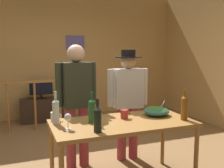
{
  "coord_description": "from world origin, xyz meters",
  "views": [
    {
      "loc": [
        -1.0,
        -3.2,
        1.57
      ],
      "look_at": [
        0.09,
        -0.33,
        1.15
      ],
      "focal_mm": 40.7,
      "sensor_mm": 36.0,
      "label": 1
    }
  ],
  "objects": [
    {
      "name": "flat_screen_tv",
      "position": [
        -0.5,
        2.44,
        0.73
      ],
      "size": [
        0.49,
        0.12,
        0.38
      ],
      "color": "black",
      "rests_on": "tv_console"
    },
    {
      "name": "side_wall_right",
      "position": [
        2.88,
        0.85,
        1.44
      ],
      "size": [
        0.1,
        4.23,
        2.88
      ],
      "primitive_type": "cube",
      "color": "tan",
      "rests_on": "ground_plane"
    },
    {
      "name": "tv_console",
      "position": [
        -0.5,
        2.47,
        0.25
      ],
      "size": [
        0.9,
        0.4,
        0.5
      ],
      "primitive_type": "cube",
      "color": "#38281E",
      "rests_on": "ground_plane"
    },
    {
      "name": "person_standing_left",
      "position": [
        -0.27,
        0.0,
        0.96
      ],
      "size": [
        0.54,
        0.25,
        1.63
      ],
      "rotation": [
        0.0,
        0.0,
        3.23
      ],
      "color": "#9E3842",
      "rests_on": "ground_plane"
    },
    {
      "name": "wine_bottle_dark",
      "position": [
        -0.28,
        -0.92,
        0.91
      ],
      "size": [
        0.08,
        0.08,
        0.33
      ],
      "color": "black",
      "rests_on": "serving_table"
    },
    {
      "name": "mug_red",
      "position": [
        0.16,
        -0.56,
        0.82
      ],
      "size": [
        0.12,
        0.09,
        0.1
      ],
      "color": "#B7332D",
      "rests_on": "serving_table"
    },
    {
      "name": "wine_bottle_clear",
      "position": [
        -0.62,
        -0.51,
        0.92
      ],
      "size": [
        0.07,
        0.07,
        0.36
      ],
      "color": "silver",
      "rests_on": "serving_table"
    },
    {
      "name": "person_standing_right",
      "position": [
        0.46,
        0.0,
        0.92
      ],
      "size": [
        0.58,
        0.37,
        1.57
      ],
      "rotation": [
        0.0,
        0.0,
        3.05
      ],
      "color": "#9E3842",
      "rests_on": "ground_plane"
    },
    {
      "name": "wine_bottle_green",
      "position": [
        -0.24,
        -0.59,
        0.91
      ],
      "size": [
        0.08,
        0.08,
        0.34
      ],
      "color": "#1E5628",
      "rests_on": "serving_table"
    },
    {
      "name": "salad_bowl",
      "position": [
        0.59,
        -0.57,
        0.83
      ],
      "size": [
        0.31,
        0.31,
        0.18
      ],
      "color": "#337060",
      "rests_on": "serving_table"
    },
    {
      "name": "wine_bottle_amber",
      "position": [
        0.78,
        -0.86,
        0.92
      ],
      "size": [
        0.08,
        0.08,
        0.35
      ],
      "color": "brown",
      "rests_on": "serving_table"
    },
    {
      "name": "framed_picture",
      "position": [
        0.34,
        2.76,
        1.73
      ],
      "size": [
        0.43,
        0.03,
        0.33
      ],
      "primitive_type": "cube",
      "color": "#6055A3"
    },
    {
      "name": "ground_plane",
      "position": [
        0.0,
        0.0,
        0.0
      ],
      "size": [
        7.5,
        7.5,
        0.0
      ],
      "primitive_type": "plane",
      "color": "olive"
    },
    {
      "name": "mug_white",
      "position": [
        -0.61,
        -0.39,
        0.82
      ],
      "size": [
        0.12,
        0.09,
        0.11
      ],
      "color": "white",
      "rests_on": "serving_table"
    },
    {
      "name": "stair_railing",
      "position": [
        -0.71,
        1.86,
        0.64
      ],
      "size": [
        3.03,
        0.1,
        1.04
      ],
      "color": "#9E6B33",
      "rests_on": "ground_plane"
    },
    {
      "name": "back_wall",
      "position": [
        0.0,
        2.82,
        1.44
      ],
      "size": [
        5.77,
        0.1,
        2.88
      ],
      "primitive_type": "cube",
      "color": "tan",
      "rests_on": "ground_plane"
    },
    {
      "name": "serving_table",
      "position": [
        0.09,
        -0.67,
        0.7
      ],
      "size": [
        1.57,
        0.77,
        0.77
      ],
      "color": "#9E6B33",
      "rests_on": "ground_plane"
    },
    {
      "name": "wine_glass",
      "position": [
        -0.53,
        -0.73,
        0.89
      ],
      "size": [
        0.07,
        0.07,
        0.16
      ],
      "color": "silver",
      "rests_on": "serving_table"
    }
  ]
}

